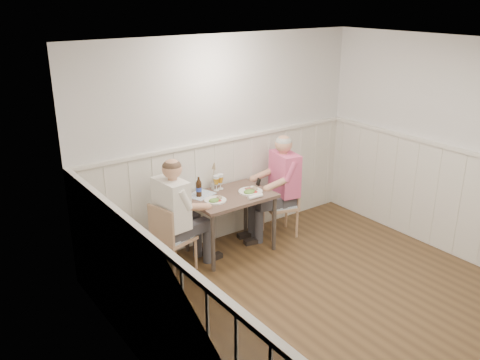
{
  "coord_description": "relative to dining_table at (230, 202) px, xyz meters",
  "views": [
    {
      "loc": [
        -3.4,
        -2.84,
        3.04
      ],
      "look_at": [
        -0.18,
        1.64,
        1.0
      ],
      "focal_mm": 38.0,
      "sensor_mm": 36.0,
      "label": 1
    }
  ],
  "objects": [
    {
      "name": "plate_diner",
      "position": [
        -0.27,
        -0.07,
        0.12
      ],
      "size": [
        0.26,
        0.26,
        0.07
      ],
      "color": "white",
      "rests_on": "dining_table"
    },
    {
      "name": "rolled_napkin",
      "position": [
        0.18,
        -0.27,
        0.12
      ],
      "size": [
        0.2,
        0.05,
        0.04
      ],
      "color": "white",
      "rests_on": "dining_table"
    },
    {
      "name": "beer_glass_b",
      "position": [
        -0.06,
        0.22,
        0.22
      ],
      "size": [
        0.08,
        0.08,
        0.19
      ],
      "color": "silver",
      "rests_on": "dining_table"
    },
    {
      "name": "room_shell",
      "position": [
        0.18,
        -1.84,
        0.86
      ],
      "size": [
        4.04,
        4.54,
        2.6
      ],
      "color": "silver",
      "rests_on": "ground"
    },
    {
      "name": "dining_table",
      "position": [
        0.0,
        0.0,
        0.0
      ],
      "size": [
        1.0,
        0.7,
        0.75
      ],
      "color": "brown",
      "rests_on": "ground"
    },
    {
      "name": "beer_glass_a",
      "position": [
        0.01,
        0.23,
        0.23
      ],
      "size": [
        0.08,
        0.08,
        0.2
      ],
      "color": "silver",
      "rests_on": "dining_table"
    },
    {
      "name": "chair_right",
      "position": [
        0.84,
        -0.02,
        -0.2
      ],
      "size": [
        0.49,
        0.49,
        0.84
      ],
      "color": "#9F6E4D",
      "rests_on": "ground"
    },
    {
      "name": "chair_left",
      "position": [
        -0.85,
        -0.03,
        -0.2
      ],
      "size": [
        0.49,
        0.49,
        0.84
      ],
      "color": "#9F6E4D",
      "rests_on": "ground"
    },
    {
      "name": "diner_cream",
      "position": [
        -0.77,
        -0.02,
        -0.08
      ],
      "size": [
        0.67,
        0.46,
        1.38
      ],
      "color": "#3F3F47",
      "rests_on": "ground"
    },
    {
      "name": "plate_man",
      "position": [
        0.24,
        -0.08,
        0.12
      ],
      "size": [
        0.3,
        0.3,
        0.07
      ],
      "color": "white",
      "rests_on": "dining_table"
    },
    {
      "name": "grass_vase",
      "position": [
        -0.07,
        0.28,
        0.26
      ],
      "size": [
        0.04,
        0.04,
        0.36
      ],
      "color": "silver",
      "rests_on": "dining_table"
    },
    {
      "name": "gingham_mat",
      "position": [
        -0.29,
        0.2,
        0.1
      ],
      "size": [
        0.38,
        0.34,
        0.01
      ],
      "color": "#6C96C6",
      "rests_on": "dining_table"
    },
    {
      "name": "wainscot",
      "position": [
        0.18,
        -1.15,
        0.03
      ],
      "size": [
        4.0,
        4.49,
        1.34
      ],
      "color": "silver",
      "rests_on": "ground"
    },
    {
      "name": "ground_plane",
      "position": [
        0.18,
        -1.84,
        -0.65
      ],
      "size": [
        4.5,
        4.5,
        0.0
      ],
      "primitive_type": "plane",
      "color": "#45301C"
    },
    {
      "name": "man_in_pink",
      "position": [
        0.8,
        -0.01,
        -0.07
      ],
      "size": [
        0.7,
        0.5,
        1.38
      ],
      "color": "#3F3F47",
      "rests_on": "ground"
    },
    {
      "name": "beer_bottle",
      "position": [
        -0.34,
        0.17,
        0.21
      ],
      "size": [
        0.07,
        0.07,
        0.25
      ],
      "color": "black",
      "rests_on": "dining_table"
    }
  ]
}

